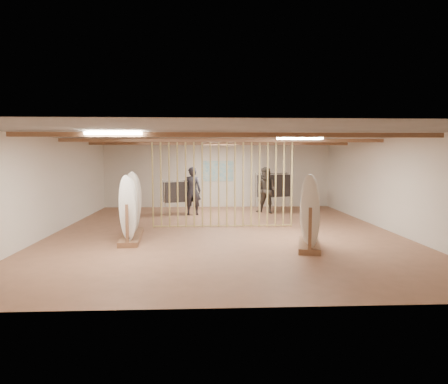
{
  "coord_description": "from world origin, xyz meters",
  "views": [
    {
      "loc": [
        -0.56,
        -11.75,
        2.25
      ],
      "look_at": [
        0.0,
        0.0,
        1.2
      ],
      "focal_mm": 32.0,
      "sensor_mm": 36.0,
      "label": 1
    }
  ],
  "objects_px": {
    "clothing_rack_a": "(179,192)",
    "shopper_a": "(192,188)",
    "clothing_rack_b": "(274,186)",
    "shopper_b": "(267,187)",
    "rack_left": "(131,217)",
    "rack_right": "(309,223)"
  },
  "relations": [
    {
      "from": "clothing_rack_a",
      "to": "shopper_a",
      "type": "distance_m",
      "value": 0.53
    },
    {
      "from": "clothing_rack_b",
      "to": "shopper_a",
      "type": "xyz_separation_m",
      "value": [
        -3.33,
        -0.98,
        0.01
      ]
    },
    {
      "from": "shopper_a",
      "to": "shopper_b",
      "type": "bearing_deg",
      "value": -172.37
    },
    {
      "from": "rack_left",
      "to": "rack_right",
      "type": "distance_m",
      "value": 4.75
    },
    {
      "from": "shopper_b",
      "to": "shopper_a",
      "type": "bearing_deg",
      "value": -144.81
    },
    {
      "from": "clothing_rack_b",
      "to": "shopper_a",
      "type": "height_order",
      "value": "shopper_a"
    },
    {
      "from": "rack_right",
      "to": "clothing_rack_a",
      "type": "relative_size",
      "value": 1.34
    },
    {
      "from": "rack_left",
      "to": "shopper_b",
      "type": "relative_size",
      "value": 1.09
    },
    {
      "from": "clothing_rack_a",
      "to": "shopper_a",
      "type": "height_order",
      "value": "shopper_a"
    },
    {
      "from": "rack_right",
      "to": "clothing_rack_b",
      "type": "relative_size",
      "value": 1.14
    },
    {
      "from": "rack_right",
      "to": "shopper_a",
      "type": "xyz_separation_m",
      "value": [
        -3.05,
        5.77,
        0.43
      ]
    },
    {
      "from": "clothing_rack_b",
      "to": "shopper_b",
      "type": "height_order",
      "value": "shopper_b"
    },
    {
      "from": "clothing_rack_b",
      "to": "shopper_b",
      "type": "xyz_separation_m",
      "value": [
        -0.41,
        -0.72,
        -0.01
      ]
    },
    {
      "from": "rack_right",
      "to": "shopper_b",
      "type": "relative_size",
      "value": 0.88
    },
    {
      "from": "clothing_rack_a",
      "to": "clothing_rack_b",
      "type": "relative_size",
      "value": 0.85
    },
    {
      "from": "rack_right",
      "to": "rack_left",
      "type": "bearing_deg",
      "value": 177.89
    },
    {
      "from": "clothing_rack_b",
      "to": "shopper_a",
      "type": "distance_m",
      "value": 3.47
    },
    {
      "from": "clothing_rack_a",
      "to": "clothing_rack_b",
      "type": "height_order",
      "value": "clothing_rack_b"
    },
    {
      "from": "clothing_rack_b",
      "to": "shopper_a",
      "type": "bearing_deg",
      "value": 174.35
    },
    {
      "from": "rack_right",
      "to": "shopper_b",
      "type": "height_order",
      "value": "shopper_b"
    },
    {
      "from": "rack_left",
      "to": "shopper_a",
      "type": "relative_size",
      "value": 1.08
    },
    {
      "from": "rack_left",
      "to": "clothing_rack_a",
      "type": "relative_size",
      "value": 1.67
    }
  ]
}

